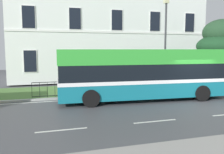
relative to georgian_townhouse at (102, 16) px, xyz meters
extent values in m
cube|color=#444549|center=(1.86, -15.70, -6.82)|extent=(60.00, 56.00, 0.06)
cube|color=silver|center=(1.86, -12.05, -6.79)|extent=(54.00, 0.14, 0.01)
cube|color=silver|center=(-6.14, -17.50, -6.79)|extent=(2.00, 0.12, 0.01)
cube|color=silver|center=(-2.14, -17.50, -6.79)|extent=(2.00, 0.12, 0.01)
cube|color=#9E9E99|center=(1.86, -11.58, -6.73)|extent=(57.00, 0.24, 0.12)
cube|color=#4C7638|center=(1.86, -9.11, -6.73)|extent=(57.00, 4.71, 0.12)
cube|color=silver|center=(0.00, 0.00, -0.80)|extent=(19.00, 10.77, 11.74)
cube|color=white|center=(0.00, -5.41, -2.14)|extent=(19.00, 0.06, 0.20)
cube|color=#2D333D|center=(0.00, -5.42, -5.57)|extent=(1.10, 0.06, 2.20)
cube|color=white|center=(-7.60, -5.42, -4.69)|extent=(1.10, 0.04, 1.89)
cube|color=black|center=(-7.60, -5.44, -4.69)|extent=(1.00, 0.03, 1.79)
cube|color=white|center=(-3.80, -5.42, -4.69)|extent=(1.10, 0.04, 1.89)
cube|color=black|center=(-3.80, -5.44, -4.69)|extent=(1.00, 0.03, 1.79)
cube|color=white|center=(0.00, -5.42, -4.69)|extent=(1.10, 0.04, 1.89)
cube|color=black|center=(0.00, -5.44, -4.69)|extent=(1.00, 0.03, 1.79)
cube|color=white|center=(3.80, -5.42, -4.69)|extent=(1.10, 0.04, 1.89)
cube|color=black|center=(3.80, -5.44, -4.69)|extent=(1.00, 0.03, 1.79)
cube|color=white|center=(7.60, -5.42, -4.69)|extent=(1.10, 0.04, 1.89)
cube|color=black|center=(7.60, -5.44, -4.69)|extent=(1.00, 0.03, 1.79)
cube|color=white|center=(-7.60, -5.42, -1.07)|extent=(1.10, 0.04, 1.89)
cube|color=black|center=(-7.60, -5.44, -1.07)|extent=(1.00, 0.03, 1.79)
cube|color=white|center=(-3.80, -5.42, -1.07)|extent=(1.10, 0.04, 1.89)
cube|color=black|center=(-3.80, -5.44, -1.07)|extent=(1.00, 0.03, 1.79)
cube|color=white|center=(0.00, -5.42, -1.07)|extent=(1.10, 0.04, 1.89)
cube|color=black|center=(0.00, -5.44, -1.07)|extent=(1.00, 0.03, 1.79)
cube|color=white|center=(3.80, -5.42, -1.07)|extent=(1.10, 0.04, 1.89)
cube|color=black|center=(3.80, -5.44, -1.07)|extent=(1.00, 0.03, 1.79)
cube|color=white|center=(7.60, -5.42, -1.07)|extent=(1.10, 0.04, 1.89)
cube|color=black|center=(7.60, -5.44, -1.07)|extent=(1.00, 0.03, 1.79)
cube|color=black|center=(0.00, -11.30, -5.72)|extent=(14.75, 0.04, 0.04)
cube|color=black|center=(0.00, -11.30, -6.59)|extent=(14.75, 0.04, 0.04)
cylinder|color=black|center=(-7.37, -11.30, -6.20)|extent=(0.02, 0.02, 0.95)
cylinder|color=black|center=(-6.91, -11.30, -6.20)|extent=(0.02, 0.02, 0.95)
cylinder|color=black|center=(-6.45, -11.30, -6.20)|extent=(0.02, 0.02, 0.95)
cylinder|color=black|center=(-5.99, -11.30, -6.20)|extent=(0.02, 0.02, 0.95)
cylinder|color=black|center=(-5.53, -11.30, -6.20)|extent=(0.02, 0.02, 0.95)
cylinder|color=black|center=(-5.07, -11.30, -6.20)|extent=(0.02, 0.02, 0.95)
cylinder|color=black|center=(-4.61, -11.30, -6.20)|extent=(0.02, 0.02, 0.95)
cylinder|color=black|center=(-4.15, -11.30, -6.20)|extent=(0.02, 0.02, 0.95)
cylinder|color=black|center=(-3.69, -11.30, -6.20)|extent=(0.02, 0.02, 0.95)
cylinder|color=black|center=(-3.23, -11.30, -6.20)|extent=(0.02, 0.02, 0.95)
cylinder|color=black|center=(-2.76, -11.30, -6.20)|extent=(0.02, 0.02, 0.95)
cylinder|color=black|center=(-2.30, -11.30, -6.20)|extent=(0.02, 0.02, 0.95)
cylinder|color=black|center=(-1.84, -11.30, -6.20)|extent=(0.02, 0.02, 0.95)
cylinder|color=black|center=(-1.38, -11.30, -6.20)|extent=(0.02, 0.02, 0.95)
cylinder|color=black|center=(-0.92, -11.30, -6.20)|extent=(0.02, 0.02, 0.95)
cylinder|color=black|center=(-0.46, -11.30, -6.20)|extent=(0.02, 0.02, 0.95)
cylinder|color=black|center=(0.00, -11.30, -6.20)|extent=(0.02, 0.02, 0.95)
cylinder|color=black|center=(0.46, -11.30, -6.20)|extent=(0.02, 0.02, 0.95)
cylinder|color=black|center=(0.92, -11.30, -6.20)|extent=(0.02, 0.02, 0.95)
cylinder|color=black|center=(1.38, -11.30, -6.20)|extent=(0.02, 0.02, 0.95)
cylinder|color=black|center=(1.84, -11.30, -6.20)|extent=(0.02, 0.02, 0.95)
cylinder|color=black|center=(2.30, -11.30, -6.20)|extent=(0.02, 0.02, 0.95)
cylinder|color=black|center=(2.76, -11.30, -6.20)|extent=(0.02, 0.02, 0.95)
cylinder|color=black|center=(3.23, -11.30, -6.20)|extent=(0.02, 0.02, 0.95)
cylinder|color=black|center=(3.69, -11.30, -6.20)|extent=(0.02, 0.02, 0.95)
cylinder|color=black|center=(4.15, -11.30, -6.20)|extent=(0.02, 0.02, 0.95)
cylinder|color=black|center=(4.61, -11.30, -6.20)|extent=(0.02, 0.02, 0.95)
cylinder|color=black|center=(5.07, -11.30, -6.20)|extent=(0.02, 0.02, 0.95)
cylinder|color=black|center=(5.53, -11.30, -6.20)|extent=(0.02, 0.02, 0.95)
cylinder|color=black|center=(5.99, -11.30, -6.20)|extent=(0.02, 0.02, 0.95)
cylinder|color=black|center=(6.45, -11.30, -6.20)|extent=(0.02, 0.02, 0.95)
cylinder|color=black|center=(6.91, -11.30, -6.20)|extent=(0.02, 0.02, 0.95)
cylinder|color=#423328|center=(7.94, -9.74, -5.98)|extent=(0.52, 0.52, 1.38)
ellipsoid|color=#173C25|center=(8.13, -9.57, -5.71)|extent=(4.65, 4.65, 2.13)
ellipsoid|color=#1E492A|center=(7.86, -9.76, -4.57)|extent=(4.70, 4.70, 1.85)
ellipsoid|color=#193E21|center=(7.85, -9.64, -3.43)|extent=(3.96, 3.96, 1.96)
ellipsoid|color=#213F26|center=(8.07, -9.52, -2.30)|extent=(3.26, 3.26, 2.27)
cube|color=#146D7F|center=(-0.84, -13.13, -6.02)|extent=(10.34, 3.17, 1.02)
cube|color=white|center=(-0.84, -13.13, -5.55)|extent=(10.36, 3.19, 0.20)
cube|color=black|center=(-0.84, -13.13, -5.03)|extent=(10.26, 3.13, 0.97)
cube|color=green|center=(-0.84, -13.13, -4.12)|extent=(10.34, 3.17, 0.85)
cube|color=black|center=(4.27, -13.45, -5.07)|extent=(0.19, 2.13, 0.89)
cube|color=black|center=(4.27, -13.45, -4.16)|extent=(0.17, 1.82, 0.55)
cylinder|color=silver|center=(4.32, -12.65, -6.31)|extent=(0.05, 0.20, 0.20)
cylinder|color=silver|center=(4.22, -14.26, -6.31)|extent=(0.05, 0.20, 0.20)
cylinder|color=black|center=(2.60, -12.13, -6.31)|extent=(0.98, 0.36, 0.96)
cylinder|color=black|center=(2.44, -14.56, -6.31)|extent=(0.98, 0.36, 0.96)
cylinder|color=black|center=(-4.12, -11.71, -6.31)|extent=(0.98, 0.36, 0.96)
cylinder|color=black|center=(-4.28, -14.14, -6.31)|extent=(0.98, 0.36, 0.96)
cylinder|color=#333338|center=(2.03, -10.70, -3.53)|extent=(0.14, 0.14, 6.28)
cube|color=beige|center=(2.03, -10.70, -0.22)|extent=(0.36, 0.24, 0.36)
cylinder|color=black|center=(-1.18, -10.91, -6.24)|extent=(0.46, 0.46, 0.86)
ellipsoid|color=black|center=(-1.18, -10.91, -5.73)|extent=(0.47, 0.47, 0.16)
camera|label=1|loc=(-6.88, -26.80, -3.65)|focal=38.98mm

